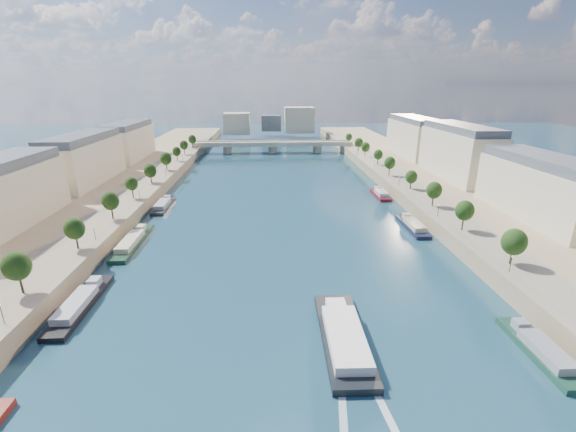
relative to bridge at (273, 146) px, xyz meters
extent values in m
plane|color=#0C2B37|center=(0.00, -141.88, -5.08)|extent=(700.00, 700.00, 0.00)
cube|color=#9E8460|center=(-72.00, -141.88, -2.58)|extent=(44.00, 520.00, 5.00)
cube|color=#9E8460|center=(72.00, -141.88, -2.58)|extent=(44.00, 520.00, 5.00)
cube|color=gray|center=(-57.00, -141.88, -0.03)|extent=(14.00, 520.00, 0.10)
cube|color=gray|center=(57.00, -141.88, -0.03)|extent=(14.00, 520.00, 0.10)
cylinder|color=#382B1E|center=(-55.00, -199.88, 1.83)|extent=(0.50, 0.50, 3.82)
ellipsoid|color=black|center=(-55.00, -199.88, 5.42)|extent=(4.80, 4.80, 5.52)
cylinder|color=#382B1E|center=(-55.00, -175.88, 1.83)|extent=(0.50, 0.50, 3.82)
ellipsoid|color=black|center=(-55.00, -175.88, 5.42)|extent=(4.80, 4.80, 5.52)
cylinder|color=#382B1E|center=(-55.00, -151.88, 1.83)|extent=(0.50, 0.50, 3.82)
ellipsoid|color=black|center=(-55.00, -151.88, 5.42)|extent=(4.80, 4.80, 5.52)
cylinder|color=#382B1E|center=(-55.00, -127.88, 1.83)|extent=(0.50, 0.50, 3.82)
ellipsoid|color=black|center=(-55.00, -127.88, 5.42)|extent=(4.80, 4.80, 5.52)
cylinder|color=#382B1E|center=(-55.00, -103.88, 1.83)|extent=(0.50, 0.50, 3.82)
ellipsoid|color=black|center=(-55.00, -103.88, 5.42)|extent=(4.80, 4.80, 5.52)
cylinder|color=#382B1E|center=(-55.00, -79.88, 1.83)|extent=(0.50, 0.50, 3.82)
ellipsoid|color=black|center=(-55.00, -79.88, 5.42)|extent=(4.80, 4.80, 5.52)
cylinder|color=#382B1E|center=(-55.00, -55.88, 1.83)|extent=(0.50, 0.50, 3.82)
ellipsoid|color=black|center=(-55.00, -55.88, 5.42)|extent=(4.80, 4.80, 5.52)
cylinder|color=#382B1E|center=(-55.00, -31.88, 1.83)|extent=(0.50, 0.50, 3.82)
ellipsoid|color=black|center=(-55.00, -31.88, 5.42)|extent=(4.80, 4.80, 5.52)
cylinder|color=#382B1E|center=(-55.00, -7.88, 1.83)|extent=(0.50, 0.50, 3.82)
ellipsoid|color=black|center=(-55.00, -7.88, 5.42)|extent=(4.80, 4.80, 5.52)
cylinder|color=#382B1E|center=(55.00, -191.88, 1.83)|extent=(0.50, 0.50, 3.82)
ellipsoid|color=black|center=(55.00, -191.88, 5.42)|extent=(4.80, 4.80, 5.52)
cylinder|color=#382B1E|center=(55.00, -167.88, 1.83)|extent=(0.50, 0.50, 3.82)
ellipsoid|color=black|center=(55.00, -167.88, 5.42)|extent=(4.80, 4.80, 5.52)
cylinder|color=#382B1E|center=(55.00, -143.88, 1.83)|extent=(0.50, 0.50, 3.82)
ellipsoid|color=black|center=(55.00, -143.88, 5.42)|extent=(4.80, 4.80, 5.52)
cylinder|color=#382B1E|center=(55.00, -119.88, 1.83)|extent=(0.50, 0.50, 3.82)
ellipsoid|color=black|center=(55.00, -119.88, 5.42)|extent=(4.80, 4.80, 5.52)
cylinder|color=#382B1E|center=(55.00, -95.88, 1.83)|extent=(0.50, 0.50, 3.82)
ellipsoid|color=black|center=(55.00, -95.88, 5.42)|extent=(4.80, 4.80, 5.52)
cylinder|color=#382B1E|center=(55.00, -71.88, 1.83)|extent=(0.50, 0.50, 3.82)
ellipsoid|color=black|center=(55.00, -71.88, 5.42)|extent=(4.80, 4.80, 5.52)
cylinder|color=#382B1E|center=(55.00, -47.88, 1.83)|extent=(0.50, 0.50, 3.82)
ellipsoid|color=black|center=(55.00, -47.88, 5.42)|extent=(4.80, 4.80, 5.52)
cylinder|color=#382B1E|center=(55.00, -23.88, 1.83)|extent=(0.50, 0.50, 3.82)
ellipsoid|color=black|center=(55.00, -23.88, 5.42)|extent=(4.80, 4.80, 5.52)
cylinder|color=#382B1E|center=(55.00, 0.12, 1.83)|extent=(0.50, 0.50, 3.82)
ellipsoid|color=black|center=(55.00, 0.12, 5.42)|extent=(4.80, 4.80, 5.52)
cylinder|color=black|center=(-52.50, -211.88, 1.92)|extent=(0.14, 0.14, 4.00)
sphere|color=#FFE5B2|center=(-52.50, -211.88, 4.02)|extent=(0.36, 0.36, 0.36)
cylinder|color=black|center=(-52.50, -171.88, 1.92)|extent=(0.14, 0.14, 4.00)
sphere|color=#FFE5B2|center=(-52.50, -171.88, 4.02)|extent=(0.36, 0.36, 0.36)
cylinder|color=black|center=(-52.50, -131.88, 1.92)|extent=(0.14, 0.14, 4.00)
sphere|color=#FFE5B2|center=(-52.50, -131.88, 4.02)|extent=(0.36, 0.36, 0.36)
cylinder|color=black|center=(-52.50, -91.88, 1.92)|extent=(0.14, 0.14, 4.00)
sphere|color=#FFE5B2|center=(-52.50, -91.88, 4.02)|extent=(0.36, 0.36, 0.36)
cylinder|color=black|center=(-52.50, -51.88, 1.92)|extent=(0.14, 0.14, 4.00)
sphere|color=#FFE5B2|center=(-52.50, -51.88, 4.02)|extent=(0.36, 0.36, 0.36)
cylinder|color=black|center=(52.50, -196.88, 1.92)|extent=(0.14, 0.14, 4.00)
sphere|color=#FFE5B2|center=(52.50, -196.88, 4.02)|extent=(0.36, 0.36, 0.36)
cylinder|color=black|center=(52.50, -156.88, 1.92)|extent=(0.14, 0.14, 4.00)
sphere|color=#FFE5B2|center=(52.50, -156.88, 4.02)|extent=(0.36, 0.36, 0.36)
cylinder|color=black|center=(52.50, -116.88, 1.92)|extent=(0.14, 0.14, 4.00)
sphere|color=#FFE5B2|center=(52.50, -116.88, 4.02)|extent=(0.36, 0.36, 0.36)
cylinder|color=black|center=(52.50, -76.88, 1.92)|extent=(0.14, 0.14, 4.00)
sphere|color=#FFE5B2|center=(52.50, -76.88, 4.02)|extent=(0.36, 0.36, 0.36)
cylinder|color=black|center=(52.50, -36.88, 1.92)|extent=(0.14, 0.14, 4.00)
sphere|color=#FFE5B2|center=(52.50, -36.88, 4.02)|extent=(0.36, 0.36, 0.36)
cube|color=beige|center=(-85.00, -100.88, 9.92)|extent=(16.00, 52.00, 20.00)
cube|color=#474C54|center=(-85.00, -100.88, 21.52)|extent=(14.72, 50.44, 3.20)
cube|color=beige|center=(-85.00, -42.88, 9.92)|extent=(16.00, 52.00, 20.00)
cube|color=#474C54|center=(-85.00, -42.88, 21.52)|extent=(14.72, 50.44, 3.20)
cube|color=beige|center=(85.00, -158.88, 9.92)|extent=(16.00, 52.00, 20.00)
cube|color=#474C54|center=(85.00, -158.88, 21.52)|extent=(14.72, 50.44, 3.20)
cube|color=beige|center=(85.00, -100.88, 9.92)|extent=(16.00, 52.00, 20.00)
cube|color=#474C54|center=(85.00, -100.88, 21.52)|extent=(14.72, 50.44, 3.20)
cube|color=beige|center=(85.00, -42.88, 9.92)|extent=(16.00, 52.00, 20.00)
cube|color=#474C54|center=(85.00, -42.88, 21.52)|extent=(14.72, 50.44, 3.20)
cube|color=beige|center=(-30.00, 68.12, 8.92)|extent=(22.00, 18.00, 18.00)
cube|color=beige|center=(25.00, 78.12, 10.92)|extent=(26.00, 20.00, 22.00)
cube|color=#474C54|center=(0.00, 93.12, 6.92)|extent=(18.00, 16.00, 14.00)
cube|color=#C1B79E|center=(0.00, 0.00, 1.12)|extent=(112.00, 11.00, 2.20)
cube|color=#C1B79E|center=(0.00, -5.00, 2.62)|extent=(112.00, 0.80, 0.90)
cube|color=#C1B79E|center=(0.00, 5.00, 2.62)|extent=(112.00, 0.80, 0.90)
cylinder|color=#C1B79E|center=(-32.00, 0.00, -2.58)|extent=(6.40, 6.40, 5.00)
cylinder|color=#C1B79E|center=(0.00, 0.00, -2.58)|extent=(6.40, 6.40, 5.00)
cylinder|color=#C1B79E|center=(32.00, 0.00, -2.58)|extent=(6.40, 6.40, 5.00)
cube|color=#C1B79E|center=(-52.00, 0.00, -2.58)|extent=(6.00, 12.00, 5.00)
cube|color=#C1B79E|center=(52.00, 0.00, -2.58)|extent=(6.00, 12.00, 5.00)
cube|color=black|center=(10.32, -213.15, -4.66)|extent=(8.67, 28.69, 2.04)
cube|color=white|center=(10.32, -215.44, -2.73)|extent=(7.02, 18.68, 1.84)
cube|color=white|center=(10.32, -204.59, -2.74)|extent=(4.14, 3.50, 1.80)
cube|color=silver|center=(7.12, -230.15, -5.06)|extent=(4.82, 25.91, 0.04)
cube|color=silver|center=(13.52, -230.15, -5.06)|extent=(3.89, 25.98, 0.04)
cube|color=black|center=(-45.50, -198.61, -4.78)|extent=(5.00, 25.47, 1.80)
cube|color=#A5A8B1|center=(-45.50, -200.65, -3.08)|extent=(4.10, 14.01, 1.60)
cube|color=#A5A8B1|center=(-45.50, -190.97, -2.98)|extent=(2.50, 3.06, 1.80)
cube|color=#163924|center=(-45.50, -163.34, -4.78)|extent=(5.00, 28.63, 1.80)
cube|color=beige|center=(-45.50, -165.63, -3.08)|extent=(4.10, 15.75, 1.60)
cube|color=beige|center=(-45.50, -154.76, -2.98)|extent=(2.50, 3.44, 1.80)
cube|color=#252528|center=(-45.50, -126.04, -4.78)|extent=(5.00, 21.68, 1.80)
cube|color=#97979F|center=(-45.50, -127.78, -3.08)|extent=(4.10, 11.92, 1.60)
cube|color=#97979F|center=(-45.50, -119.54, -2.98)|extent=(2.50, 2.60, 1.80)
cube|color=#194031|center=(45.50, -219.07, -4.78)|extent=(5.00, 20.08, 1.80)
cube|color=gray|center=(45.50, -220.67, -3.08)|extent=(4.10, 11.05, 1.60)
cube|color=gray|center=(45.50, -213.04, -2.98)|extent=(2.50, 2.41, 1.80)
cube|color=#161931|center=(45.50, -154.15, -4.78)|extent=(5.00, 21.44, 1.80)
cube|color=#C2BA91|center=(45.50, -155.87, -3.08)|extent=(4.10, 11.79, 1.60)
cube|color=#C2BA91|center=(45.50, -147.72, -2.98)|extent=(2.50, 2.57, 1.80)
cube|color=maroon|center=(45.50, -114.93, -4.78)|extent=(5.00, 17.56, 1.80)
cube|color=#A8ACB4|center=(45.50, -116.33, -3.08)|extent=(4.10, 9.66, 1.60)
cube|color=#A8ACB4|center=(45.50, -109.66, -2.98)|extent=(2.50, 2.11, 1.80)
camera|label=1|loc=(-3.55, -274.95, 41.89)|focal=24.00mm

